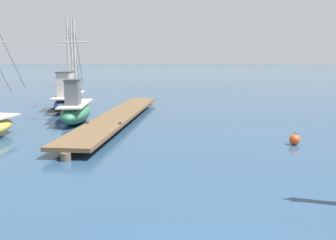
# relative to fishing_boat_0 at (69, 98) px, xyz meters

# --- Properties ---
(floating_dock) EXTENTS (2.03, 16.65, 0.53)m
(floating_dock) POSITION_rel_fishing_boat_0_xyz_m (4.69, -4.44, -0.42)
(floating_dock) COLOR brown
(floating_dock) RESTS_ON ground
(fishing_boat_0) EXTENTS (2.87, 8.04, 6.39)m
(fishing_boat_0) POSITION_rel_fishing_boat_0_xyz_m (0.00, 0.00, 0.00)
(fishing_boat_0) COLOR navy
(fishing_boat_0) RESTS_ON ground
(fishing_boat_2) EXTENTS (2.26, 5.12, 5.65)m
(fishing_boat_2) POSITION_rel_fishing_boat_0_xyz_m (2.39, -5.04, -0.07)
(fishing_boat_2) COLOR #337556
(fishing_boat_2) RESTS_ON ground
(mooring_buoy) EXTENTS (0.44, 0.44, 0.51)m
(mooring_buoy) POSITION_rel_fishing_boat_0_xyz_m (13.24, -9.17, -0.56)
(mooring_buoy) COLOR #E04C1E
(mooring_buoy) RESTS_ON ground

